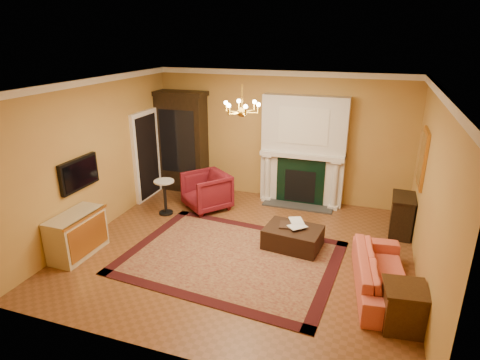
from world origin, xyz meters
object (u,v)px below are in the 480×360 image
at_px(pedestal_table, 165,195).
at_px(wingback_armchair, 206,189).
at_px(china_cabinet, 183,144).
at_px(leather_ottoman, 293,237).
at_px(commode, 77,234).
at_px(console_table, 402,216).
at_px(coral_sofa, 383,269).
at_px(end_table, 403,308).

bearing_deg(pedestal_table, wingback_armchair, 37.34).
height_order(china_cabinet, leather_ottoman, china_cabinet).
distance_m(wingback_armchair, commode, 2.96).
xyz_separation_m(china_cabinet, console_table, (5.18, -0.91, -0.79)).
distance_m(commode, leather_ottoman, 3.91).
xyz_separation_m(commode, console_table, (5.51, 2.70, -0.00)).
height_order(commode, console_table, commode).
bearing_deg(leather_ottoman, commode, -150.72).
height_order(wingback_armchair, commode, wingback_armchair).
height_order(coral_sofa, end_table, coral_sofa).
xyz_separation_m(commode, coral_sofa, (5.18, 0.62, -0.01)).
xyz_separation_m(pedestal_table, end_table, (4.81, -2.22, -0.15)).
relative_size(commode, console_table, 1.36).
relative_size(wingback_armchair, console_table, 1.18).
height_order(console_table, leather_ottoman, console_table).
relative_size(china_cabinet, coral_sofa, 1.21).
distance_m(china_cabinet, leather_ottoman, 4.01).
bearing_deg(china_cabinet, console_table, -10.13).
bearing_deg(commode, coral_sofa, 7.23).
relative_size(end_table, leather_ottoman, 0.60).
xyz_separation_m(end_table, leather_ottoman, (-1.85, 1.67, -0.10)).
bearing_deg(commode, console_table, 26.50).
bearing_deg(console_table, commode, -151.69).
distance_m(commode, console_table, 6.14).
distance_m(coral_sofa, end_table, 0.84).
xyz_separation_m(coral_sofa, leather_ottoman, (-1.57, 0.88, -0.18)).
relative_size(pedestal_table, leather_ottoman, 0.77).
height_order(china_cabinet, wingback_armchair, china_cabinet).
relative_size(pedestal_table, commode, 0.74).
distance_m(china_cabinet, pedestal_table, 1.75).
xyz_separation_m(pedestal_table, console_table, (4.87, 0.65, -0.06)).
bearing_deg(china_cabinet, coral_sofa, -31.82).
xyz_separation_m(console_table, leather_ottoman, (-1.91, -1.20, -0.19)).
height_order(commode, coral_sofa, commode).
distance_m(china_cabinet, end_table, 6.42).
height_order(pedestal_table, end_table, pedestal_table).
distance_m(pedestal_table, end_table, 5.30).
xyz_separation_m(wingback_armchair, console_table, (4.13, 0.08, -0.07)).
bearing_deg(coral_sofa, end_table, -168.47).
height_order(china_cabinet, console_table, china_cabinet).
distance_m(pedestal_table, coral_sofa, 4.76).
distance_m(commode, end_table, 5.45).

